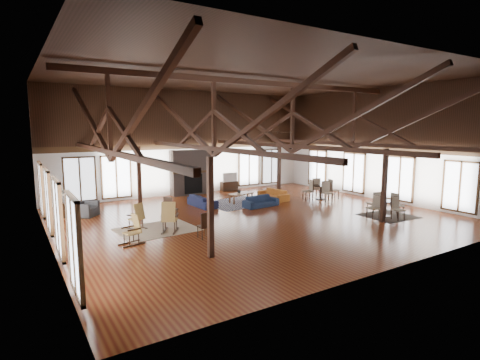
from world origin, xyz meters
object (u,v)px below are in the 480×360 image
sofa_navy_front (261,201)px  sofa_navy_left (202,201)px  armchair (86,209)px  sofa_orange (273,194)px  coffee_table (241,194)px  tv_console (229,186)px  cafe_table_far (321,190)px  cafe_table_near (386,205)px

sofa_navy_front → sofa_navy_left: 2.90m
sofa_navy_front → armchair: (-7.73, 2.45, 0.05)m
sofa_orange → sofa_navy_front: bearing=-58.9°
sofa_navy_left → armchair: bearing=77.3°
coffee_table → tv_console: 4.00m
sofa_navy_left → sofa_navy_front: bearing=-126.3°
sofa_orange → armchair: (-9.38, 1.27, 0.04)m
sofa_navy_front → sofa_orange: size_ratio=0.97×
cafe_table_far → sofa_navy_left: bearing=164.8°
sofa_navy_front → cafe_table_near: cafe_table_near is taller
sofa_navy_front → cafe_table_far: size_ratio=0.88×
sofa_orange → armchair: armchair is taller
tv_console → sofa_orange: bearing=-82.6°
sofa_navy_left → coffee_table: size_ratio=1.31×
cafe_table_near → sofa_navy_left: bearing=133.7°
cafe_table_far → tv_console: 5.90m
sofa_navy_left → tv_console: bearing=-49.0°
sofa_navy_left → cafe_table_near: bearing=-139.7°
sofa_navy_front → tv_console: 5.20m
coffee_table → cafe_table_far: 4.47m
coffee_table → armchair: armchair is taller
tv_console → sofa_navy_front: bearing=-102.8°
sofa_navy_front → coffee_table: sofa_navy_front is taller
sofa_navy_front → tv_console: tv_console is taller
sofa_navy_front → armchair: armchair is taller
sofa_navy_left → coffee_table: 2.14m
coffee_table → tv_console: (1.47, 3.72, -0.17)m
armchair → cafe_table_far: size_ratio=0.47×
coffee_table → cafe_table_far: cafe_table_far is taller
coffee_table → tv_console: bearing=52.1°
sofa_navy_front → armchair: size_ratio=1.88×
sofa_orange → tv_console: size_ratio=1.72×
sofa_navy_left → cafe_table_far: (6.33, -1.72, 0.26)m
sofa_navy_front → coffee_table: bearing=98.0°
sofa_navy_front → cafe_table_near: 5.76m
sofa_orange → cafe_table_near: bearing=12.7°
sofa_navy_left → tv_console: sofa_navy_left is taller
tv_console → armchair: bearing=-163.6°
sofa_navy_left → armchair: 5.36m
sofa_navy_left → cafe_table_near: (5.90, -6.18, 0.22)m
armchair → coffee_table: bearing=-57.5°
sofa_navy_front → tv_console: (1.15, 5.07, 0.01)m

